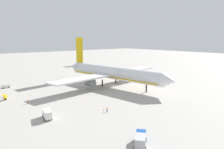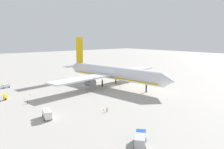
{
  "view_description": "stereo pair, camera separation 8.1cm",
  "coord_description": "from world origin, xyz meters",
  "px_view_note": "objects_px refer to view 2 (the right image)",
  "views": [
    {
      "loc": [
        87.17,
        -74.72,
        25.96
      ],
      "look_at": [
        -3.7,
        2.16,
        5.51
      ],
      "focal_mm": 34.37,
      "sensor_mm": 36.0,
      "label": 1
    },
    {
      "loc": [
        87.23,
        -74.66,
        25.96
      ],
      "look_at": [
        -3.7,
        2.16,
        5.51
      ],
      "focal_mm": 34.37,
      "sensor_mm": 36.0,
      "label": 2
    }
  ],
  "objects_px": {
    "ground_worker_1": "(28,102)",
    "traffic_cone_1": "(30,95)",
    "service_truck_0": "(0,98)",
    "ground_worker_2": "(9,84)",
    "service_truck_1": "(140,139)",
    "service_truck_2": "(47,114)",
    "service_van": "(6,86)",
    "ground_worker_0": "(107,109)",
    "traffic_cone_2": "(25,87)",
    "traffic_cone_3": "(28,83)",
    "airliner": "(112,73)",
    "baggage_cart_0": "(97,69)",
    "traffic_cone_0": "(104,110)"
  },
  "relations": [
    {
      "from": "traffic_cone_3",
      "to": "baggage_cart_0",
      "type": "bearing_deg",
      "value": 105.13
    },
    {
      "from": "ground_worker_2",
      "to": "traffic_cone_1",
      "type": "xyz_separation_m",
      "value": [
        26.98,
        1.93,
        -0.59
      ]
    },
    {
      "from": "service_truck_0",
      "to": "ground_worker_2",
      "type": "height_order",
      "value": "service_truck_0"
    },
    {
      "from": "ground_worker_0",
      "to": "ground_worker_2",
      "type": "bearing_deg",
      "value": -167.41
    },
    {
      "from": "service_truck_1",
      "to": "ground_worker_2",
      "type": "distance_m",
      "value": 90.89
    },
    {
      "from": "ground_worker_2",
      "to": "traffic_cone_1",
      "type": "distance_m",
      "value": 27.05
    },
    {
      "from": "traffic_cone_3",
      "to": "service_truck_2",
      "type": "bearing_deg",
      "value": -13.25
    },
    {
      "from": "service_truck_2",
      "to": "ground_worker_1",
      "type": "bearing_deg",
      "value": 178.65
    },
    {
      "from": "baggage_cart_0",
      "to": "ground_worker_1",
      "type": "bearing_deg",
      "value": -53.35
    },
    {
      "from": "service_truck_2",
      "to": "ground_worker_2",
      "type": "xyz_separation_m",
      "value": [
        -59.03,
        3.98,
        -0.74
      ]
    },
    {
      "from": "airliner",
      "to": "baggage_cart_0",
      "type": "height_order",
      "value": "airliner"
    },
    {
      "from": "ground_worker_0",
      "to": "traffic_cone_2",
      "type": "xyz_separation_m",
      "value": [
        -56.79,
        -9.9,
        -0.62
      ]
    },
    {
      "from": "service_truck_2",
      "to": "traffic_cone_1",
      "type": "distance_m",
      "value": 32.62
    },
    {
      "from": "ground_worker_0",
      "to": "traffic_cone_0",
      "type": "xyz_separation_m",
      "value": [
        -2.0,
        0.02,
        -0.62
      ]
    },
    {
      "from": "service_truck_2",
      "to": "service_van",
      "type": "bearing_deg",
      "value": 178.64
    },
    {
      "from": "ground_worker_0",
      "to": "traffic_cone_1",
      "type": "distance_m",
      "value": 41.78
    },
    {
      "from": "baggage_cart_0",
      "to": "traffic_cone_3",
      "type": "height_order",
      "value": "baggage_cart_0"
    },
    {
      "from": "traffic_cone_0",
      "to": "traffic_cone_3",
      "type": "bearing_deg",
      "value": -175.44
    },
    {
      "from": "service_truck_2",
      "to": "traffic_cone_2",
      "type": "height_order",
      "value": "service_truck_2"
    },
    {
      "from": "service_truck_1",
      "to": "traffic_cone_0",
      "type": "relative_size",
      "value": 12.56
    },
    {
      "from": "ground_worker_0",
      "to": "ground_worker_1",
      "type": "bearing_deg",
      "value": -146.13
    },
    {
      "from": "service_truck_0",
      "to": "baggage_cart_0",
      "type": "bearing_deg",
      "value": 118.16
    },
    {
      "from": "service_van",
      "to": "baggage_cart_0",
      "type": "relative_size",
      "value": 1.53
    },
    {
      "from": "traffic_cone_0",
      "to": "traffic_cone_1",
      "type": "height_order",
      "value": "same"
    },
    {
      "from": "service_truck_1",
      "to": "traffic_cone_3",
      "type": "distance_m",
      "value": 90.25
    },
    {
      "from": "baggage_cart_0",
      "to": "traffic_cone_1",
      "type": "relative_size",
      "value": 5.46
    },
    {
      "from": "service_truck_1",
      "to": "service_truck_2",
      "type": "height_order",
      "value": "service_truck_1"
    },
    {
      "from": "baggage_cart_0",
      "to": "ground_worker_0",
      "type": "bearing_deg",
      "value": -34.03
    },
    {
      "from": "service_truck_1",
      "to": "ground_worker_0",
      "type": "distance_m",
      "value": 25.63
    },
    {
      "from": "ground_worker_0",
      "to": "traffic_cone_3",
      "type": "bearing_deg",
      "value": -175.6
    },
    {
      "from": "service_truck_2",
      "to": "traffic_cone_2",
      "type": "bearing_deg",
      "value": 169.66
    },
    {
      "from": "airliner",
      "to": "traffic_cone_2",
      "type": "height_order",
      "value": "airliner"
    },
    {
      "from": "service_truck_0",
      "to": "ground_worker_1",
      "type": "distance_m",
      "value": 13.7
    },
    {
      "from": "service_truck_1",
      "to": "traffic_cone_0",
      "type": "xyz_separation_m",
      "value": [
        -26.01,
        8.97,
        -1.34
      ]
    },
    {
      "from": "airliner",
      "to": "service_truck_1",
      "type": "xyz_separation_m",
      "value": [
        55.78,
        -37.79,
        -5.48
      ]
    },
    {
      "from": "service_truck_0",
      "to": "ground_worker_2",
      "type": "distance_m",
      "value": 29.83
    },
    {
      "from": "ground_worker_2",
      "to": "traffic_cone_2",
      "type": "relative_size",
      "value": 3.1
    },
    {
      "from": "ground_worker_2",
      "to": "traffic_cone_1",
      "type": "height_order",
      "value": "ground_worker_2"
    },
    {
      "from": "ground_worker_0",
      "to": "ground_worker_1",
      "type": "distance_m",
      "value": 33.03
    },
    {
      "from": "airliner",
      "to": "ground_worker_1",
      "type": "bearing_deg",
      "value": -84.74
    },
    {
      "from": "ground_worker_1",
      "to": "traffic_cone_1",
      "type": "height_order",
      "value": "ground_worker_1"
    },
    {
      "from": "service_truck_1",
      "to": "traffic_cone_0",
      "type": "height_order",
      "value": "service_truck_1"
    },
    {
      "from": "baggage_cart_0",
      "to": "traffic_cone_3",
      "type": "relative_size",
      "value": 5.46
    },
    {
      "from": "traffic_cone_1",
      "to": "airliner",
      "type": "bearing_deg",
      "value": 79.25
    },
    {
      "from": "baggage_cart_0",
      "to": "traffic_cone_0",
      "type": "height_order",
      "value": "baggage_cart_0"
    },
    {
      "from": "ground_worker_2",
      "to": "traffic_cone_3",
      "type": "distance_m",
      "value": 9.83
    },
    {
      "from": "traffic_cone_3",
      "to": "traffic_cone_1",
      "type": "bearing_deg",
      "value": -16.59
    },
    {
      "from": "service_truck_2",
      "to": "traffic_cone_0",
      "type": "bearing_deg",
      "value": 73.32
    },
    {
      "from": "baggage_cart_0",
      "to": "ground_worker_2",
      "type": "height_order",
      "value": "ground_worker_2"
    },
    {
      "from": "ground_worker_1",
      "to": "traffic_cone_1",
      "type": "relative_size",
      "value": 3.02
    }
  ]
}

